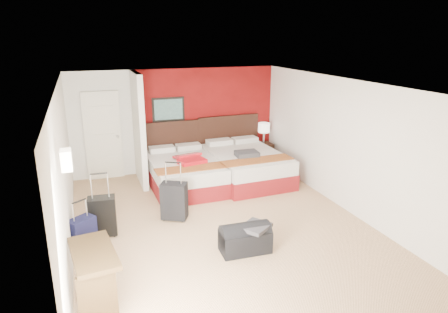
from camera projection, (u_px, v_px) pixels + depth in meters
name	position (u px, v px, depth m)	size (l,w,h in m)	color
ground	(220.00, 223.00, 7.28)	(6.50, 6.50, 0.00)	#D8B185
room_walls	(127.00, 144.00, 7.74)	(5.02, 6.52, 2.50)	silver
red_accent_panel	(206.00, 119.00, 10.07)	(3.50, 0.04, 2.50)	maroon
partition_wall	(139.00, 129.00, 8.95)	(0.12, 1.20, 2.50)	silver
entry_door	(103.00, 136.00, 9.30)	(0.82, 0.06, 2.05)	silver
bed_left	(184.00, 174.00, 8.94)	(1.46, 2.09, 0.63)	white
bed_right	(246.00, 166.00, 9.39)	(1.54, 2.21, 0.66)	white
red_suitcase_open	(190.00, 159.00, 8.78)	(0.56, 0.77, 0.10)	red
jacket_bundle	(247.00, 154.00, 8.97)	(0.49, 0.39, 0.12)	#3E3F44
nightstand	(263.00, 154.00, 10.44)	(0.42, 0.42, 0.59)	black
table_lamp	(264.00, 133.00, 10.28)	(0.30, 0.30, 0.53)	beige
suitcase_black	(103.00, 218.00, 6.76)	(0.44, 0.28, 0.66)	black
suitcase_charcoal	(174.00, 202.00, 7.36)	(0.46, 0.28, 0.67)	black
suitcase_navy	(83.00, 236.00, 6.27)	(0.39, 0.24, 0.54)	black
duffel_bag	(245.00, 240.00, 6.31)	(0.77, 0.41, 0.39)	black
jacket_draped	(255.00, 227.00, 6.24)	(0.45, 0.38, 0.06)	#37363B
desk	(96.00, 280.00, 4.92)	(0.48, 0.97, 0.81)	black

